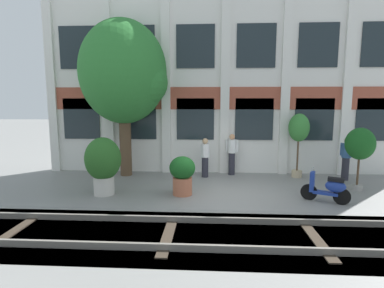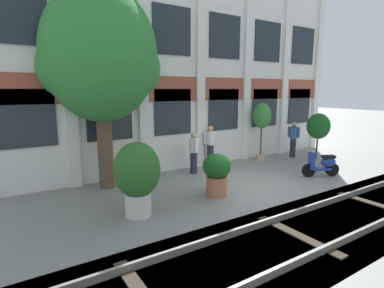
# 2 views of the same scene
# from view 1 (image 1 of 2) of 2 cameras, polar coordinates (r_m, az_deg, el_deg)

# --- Properties ---
(ground_plane) EXTENTS (80.00, 80.00, 0.00)m
(ground_plane) POSITION_cam_1_polar(r_m,az_deg,el_deg) (9.75, 6.94, -9.68)
(ground_plane) COLOR gray
(apartment_facade) EXTENTS (14.79, 0.64, 7.96)m
(apartment_facade) POSITION_cam_1_polar(r_m,az_deg,el_deg) (12.67, 6.28, 12.55)
(apartment_facade) COLOR silver
(apartment_facade) RESTS_ON ground
(rail_tracks) EXTENTS (22.43, 2.80, 0.43)m
(rail_tracks) POSITION_cam_1_polar(r_m,az_deg,el_deg) (7.06, 8.50, -18.03)
(rail_tracks) COLOR #5B5449
(rail_tracks) RESTS_ON ground
(broadleaf_tree) EXTENTS (3.54, 3.37, 6.11)m
(broadleaf_tree) POSITION_cam_1_polar(r_m,az_deg,el_deg) (12.24, -12.95, 12.68)
(broadleaf_tree) COLOR brown
(broadleaf_tree) RESTS_ON ground
(potted_plant_terracotta_small) EXTENTS (0.79, 0.79, 2.51)m
(potted_plant_terracotta_small) POSITION_cam_1_polar(r_m,az_deg,el_deg) (12.33, 19.68, 2.43)
(potted_plant_terracotta_small) COLOR tan
(potted_plant_terracotta_small) RESTS_ON ground
(potted_plant_stone_basin) EXTENTS (1.13, 1.13, 1.85)m
(potted_plant_stone_basin) POSITION_cam_1_polar(r_m,az_deg,el_deg) (9.92, -16.58, -3.31)
(potted_plant_stone_basin) COLOR beige
(potted_plant_stone_basin) RESTS_ON ground
(potted_plant_fluted_column) EXTENTS (0.83, 0.83, 1.25)m
(potted_plant_fluted_column) POSITION_cam_1_polar(r_m,az_deg,el_deg) (9.57, -1.85, -5.61)
(potted_plant_fluted_column) COLOR #B76647
(potted_plant_fluted_column) RESTS_ON ground
(potted_plant_tall_urn) EXTENTS (0.93, 0.93, 2.12)m
(potted_plant_tall_urn) POSITION_cam_1_polar(r_m,az_deg,el_deg) (11.30, 29.36, -0.19)
(potted_plant_tall_urn) COLOR gray
(potted_plant_tall_urn) RESTS_ON ground
(scooter_near_curb) EXTENTS (1.28, 0.76, 0.98)m
(scooter_near_curb) POSITION_cam_1_polar(r_m,az_deg,el_deg) (9.76, 24.45, -7.65)
(scooter_near_curb) COLOR black
(scooter_near_curb) RESTS_ON ground
(resident_by_doorway) EXTENTS (0.34, 0.52, 1.55)m
(resident_by_doorway) POSITION_cam_1_polar(r_m,az_deg,el_deg) (11.78, 2.51, -2.38)
(resident_by_doorway) COLOR #282833
(resident_by_doorway) RESTS_ON ground
(resident_watching_tracks) EXTENTS (0.34, 0.47, 1.62)m
(resident_watching_tracks) POSITION_cam_1_polar(r_m,az_deg,el_deg) (12.71, 27.28, -2.32)
(resident_watching_tracks) COLOR #282833
(resident_watching_tracks) RESTS_ON ground
(resident_near_plants) EXTENTS (0.49, 0.34, 1.67)m
(resident_near_plants) POSITION_cam_1_polar(r_m,az_deg,el_deg) (12.24, 7.60, -1.72)
(resident_near_plants) COLOR #282833
(resident_near_plants) RESTS_ON ground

